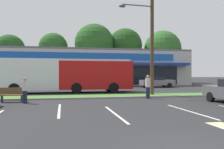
% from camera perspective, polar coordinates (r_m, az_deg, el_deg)
% --- Properties ---
extents(grass_median, '(56.00, 2.20, 0.12)m').
position_cam_1_polar(grass_median, '(19.27, -2.32, -5.12)').
color(grass_median, '#427A2D').
rests_on(grass_median, ground_plane).
extents(curb_lip, '(56.00, 0.24, 0.12)m').
position_cam_1_polar(curb_lip, '(18.07, -1.70, -5.48)').
color(curb_lip, gray).
rests_on(curb_lip, ground_plane).
extents(parking_stripe_1, '(0.12, 4.80, 0.01)m').
position_cam_1_polar(parking_stripe_1, '(12.67, -12.27, -8.15)').
color(parking_stripe_1, silver).
rests_on(parking_stripe_1, ground_plane).
extents(parking_stripe_2, '(0.12, 4.80, 0.01)m').
position_cam_1_polar(parking_stripe_2, '(11.27, 0.71, -9.18)').
color(parking_stripe_2, silver).
rests_on(parking_stripe_2, ground_plane).
extents(parking_stripe_3, '(0.12, 4.80, 0.01)m').
position_cam_1_polar(parking_stripe_3, '(12.60, 17.64, -8.20)').
color(parking_stripe_3, silver).
rests_on(parking_stripe_3, ground_plane).
extents(storefront_building, '(31.61, 12.17, 5.66)m').
position_cam_1_polar(storefront_building, '(40.58, -5.61, 1.57)').
color(storefront_building, '#BCB7AD').
rests_on(storefront_building, ground_plane).
extents(tree_left, '(5.84, 5.84, 9.38)m').
position_cam_1_polar(tree_left, '(50.68, -22.91, 5.35)').
color(tree_left, '#473323').
rests_on(tree_left, ground_plane).
extents(tree_mid_left, '(5.79, 5.79, 10.09)m').
position_cam_1_polar(tree_mid_left, '(50.57, -13.62, 6.21)').
color(tree_mid_left, '#473323').
rests_on(tree_mid_left, ground_plane).
extents(tree_mid, '(7.86, 7.86, 11.87)m').
position_cam_1_polar(tree_mid, '(49.19, -4.19, 7.27)').
color(tree_mid, '#473323').
rests_on(tree_mid, ground_plane).
extents(tree_mid_right, '(7.06, 7.06, 11.30)m').
position_cam_1_polar(tree_mid_right, '(50.95, 3.10, 6.83)').
color(tree_mid_right, '#473323').
rests_on(tree_mid_right, ground_plane).
extents(tree_right, '(7.67, 7.67, 10.86)m').
position_cam_1_polar(tree_right, '(52.00, 11.80, 5.87)').
color(tree_right, '#473323').
rests_on(tree_right, ground_plane).
extents(utility_pole, '(3.02, 2.40, 10.33)m').
position_cam_1_polar(utility_pole, '(20.75, 9.03, 10.38)').
color(utility_pole, '#4C3826').
rests_on(utility_pole, ground_plane).
extents(city_bus, '(12.98, 2.73, 3.25)m').
position_cam_1_polar(city_bus, '(24.06, -10.83, -0.01)').
color(city_bus, '#B71414').
rests_on(city_bus, ground_plane).
extents(bus_stop_bench, '(1.60, 0.45, 0.95)m').
position_cam_1_polar(bus_stop_bench, '(17.08, -22.47, -4.32)').
color(bus_stop_bench, brown).
rests_on(bus_stop_bench, ground_plane).
extents(car_1, '(4.48, 1.99, 1.42)m').
position_cam_1_polar(car_1, '(33.26, 10.46, -1.72)').
color(car_1, slate).
rests_on(car_1, ground_plane).
extents(pedestrian_near_bench, '(0.32, 0.32, 1.60)m').
position_cam_1_polar(pedestrian_near_bench, '(16.02, -19.77, -3.54)').
color(pedestrian_near_bench, '#1E2338').
rests_on(pedestrian_near_bench, ground_plane).
extents(pedestrian_by_pole, '(0.35, 0.35, 1.75)m').
position_cam_1_polar(pedestrian_by_pole, '(18.20, 8.41, -2.85)').
color(pedestrian_by_pole, '#1E2338').
rests_on(pedestrian_by_pole, ground_plane).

